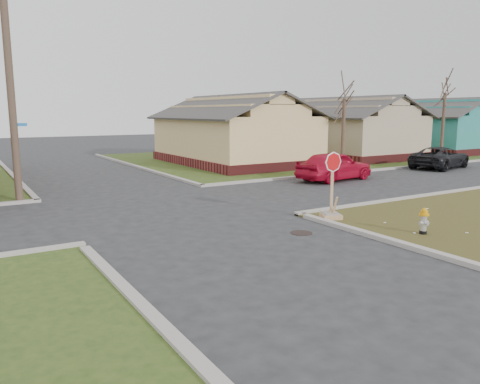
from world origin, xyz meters
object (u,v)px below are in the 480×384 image
red_sedan (334,166)px  fire_hydrant (424,220)px  utility_pole (10,80)px  stop_sign (331,204)px  dark_pickup (440,158)px

red_sedan → fire_hydrant: bearing=143.7°
utility_pole → stop_sign: 12.63m
stop_sign → dark_pickup: bearing=47.5°
utility_pole → fire_hydrant: utility_pole is taller
utility_pole → red_sedan: (14.56, -1.93, -3.91)m
fire_hydrant → red_sedan: (5.38, 9.50, 0.29)m
stop_sign → utility_pole: bearing=156.8°
utility_pole → fire_hydrant: size_ratio=11.93×
stop_sign → red_sedan: size_ratio=0.49×
fire_hydrant → red_sedan: 10.92m
utility_pole → dark_pickup: 24.25m
red_sedan → dark_pickup: size_ratio=0.92×
utility_pole → red_sedan: 15.20m
red_sedan → dark_pickup: bearing=-93.7°
red_sedan → dark_pickup: (9.31, 0.51, -0.09)m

